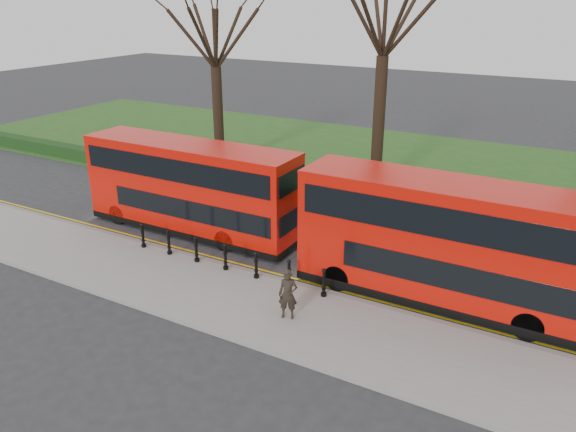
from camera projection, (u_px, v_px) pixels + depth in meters
The scene contains 13 objects.
ground at pixel (237, 257), 22.57m from camera, with size 120.00×120.00×0.00m, color #28282B.
pavement at pixel (190, 287), 20.11m from camera, with size 60.00×4.00×0.15m, color gray.
kerb at pixel (223, 265), 21.73m from camera, with size 60.00×0.25×0.16m, color slate.
grass_verge at pixel (373, 164), 34.71m from camera, with size 60.00×18.00×0.06m, color #264D19.
hedge at pixel (314, 197), 27.93m from camera, with size 60.00×0.90×0.80m, color black.
yellow_line_outer at pixel (227, 264), 22.00m from camera, with size 60.00×0.10×0.01m, color yellow.
yellow_line_inner at pixel (230, 262), 22.16m from camera, with size 60.00×0.10×0.01m, color yellow.
tree_left at pixel (214, 32), 31.39m from camera, with size 6.91×6.91×10.80m.
tree_mid at pixel (386, 6), 26.30m from camera, with size 8.19×8.19×12.80m.
bollard_row at pixel (225, 257), 21.05m from camera, with size 8.37×0.15×1.00m.
bus_lead at pixel (191, 188), 24.30m from camera, with size 10.02×2.30×3.98m.
bus_rear at pixel (456, 246), 18.47m from camera, with size 10.67×2.45×4.24m.
pedestrian at pixel (288, 294), 17.79m from camera, with size 0.61×0.40×1.68m, color black.
Camera 1 is at (11.72, -16.75, 9.90)m, focal length 35.00 mm.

